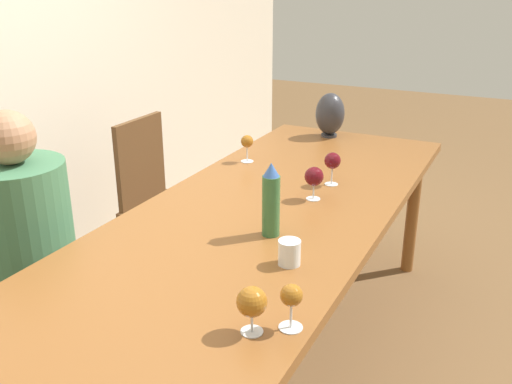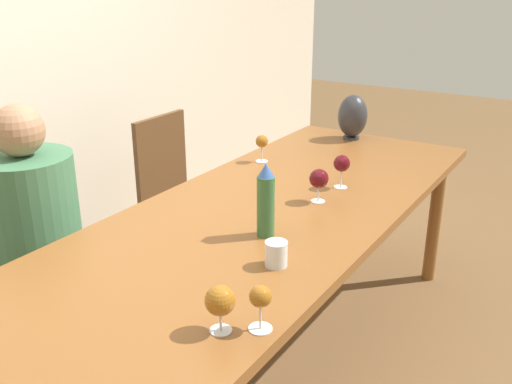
% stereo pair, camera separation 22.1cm
% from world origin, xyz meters
% --- Properties ---
extents(dining_table, '(3.01, 0.96, 0.78)m').
position_xyz_m(dining_table, '(0.00, 0.00, 0.71)').
color(dining_table, brown).
rests_on(dining_table, ground_plane).
extents(water_bottle, '(0.07, 0.07, 0.28)m').
position_xyz_m(water_bottle, '(-0.00, -0.12, 0.91)').
color(water_bottle, '#336638').
rests_on(water_bottle, dining_table).
extents(water_tumbler, '(0.07, 0.07, 0.08)m').
position_xyz_m(water_tumbler, '(-0.18, -0.27, 0.82)').
color(water_tumbler, silver).
rests_on(water_tumbler, dining_table).
extents(vase, '(0.17, 0.17, 0.25)m').
position_xyz_m(vase, '(1.36, 0.13, 0.91)').
color(vase, '#2D2D33').
rests_on(vase, dining_table).
extents(wine_glass_0, '(0.08, 0.08, 0.14)m').
position_xyz_m(wine_glass_0, '(-0.57, -0.33, 0.87)').
color(wine_glass_0, silver).
rests_on(wine_glass_0, dining_table).
extents(wine_glass_1, '(0.07, 0.07, 0.15)m').
position_xyz_m(wine_glass_1, '(0.60, -0.15, 0.89)').
color(wine_glass_1, silver).
rests_on(wine_glass_1, dining_table).
extents(wine_glass_2, '(0.07, 0.07, 0.13)m').
position_xyz_m(wine_glass_2, '(-0.51, -0.42, 0.87)').
color(wine_glass_2, silver).
rests_on(wine_glass_2, dining_table).
extents(wine_glass_5, '(0.08, 0.08, 0.14)m').
position_xyz_m(wine_glass_5, '(0.40, -0.14, 0.88)').
color(wine_glass_5, silver).
rests_on(wine_glass_5, dining_table).
extents(wine_glass_6, '(0.06, 0.06, 0.14)m').
position_xyz_m(wine_glass_6, '(0.73, 0.35, 0.88)').
color(wine_glass_6, silver).
rests_on(wine_glass_6, dining_table).
extents(chair_near, '(0.44, 0.44, 0.94)m').
position_xyz_m(chair_near, '(-0.32, 0.86, 0.50)').
color(chair_near, brown).
rests_on(chair_near, ground_plane).
extents(chair_far, '(0.44, 0.44, 0.94)m').
position_xyz_m(chair_far, '(0.69, 0.86, 0.50)').
color(chair_far, brown).
rests_on(chair_far, ground_plane).
extents(person_near, '(0.38, 0.38, 1.21)m').
position_xyz_m(person_near, '(-0.32, 0.78, 0.64)').
color(person_near, '#2D2D38').
rests_on(person_near, ground_plane).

